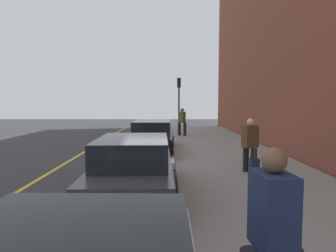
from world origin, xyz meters
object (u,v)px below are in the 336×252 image
object	(u,v)px
pedestrian_navy_coat	(272,237)
traffic_light_pole	(179,95)
parked_car_charcoal	(134,168)
pedestrian_olive_coat	(182,121)
rolling_suitcase	(254,167)
pedestrian_brown_coat	(250,144)
parked_car_black	(153,137)

from	to	relation	value
pedestrian_navy_coat	traffic_light_pole	world-z (taller)	traffic_light_pole
parked_car_charcoal	pedestrian_olive_coat	xyz separation A→B (m)	(12.58, -1.75, 0.35)
pedestrian_olive_coat	traffic_light_pole	size ratio (longest dim) A/B	0.45
pedestrian_olive_coat	rolling_suitcase	size ratio (longest dim) A/B	2.01
traffic_light_pole	rolling_suitcase	xyz separation A→B (m)	(-13.77, -1.74, -2.45)
parked_car_charcoal	rolling_suitcase	size ratio (longest dim) A/B	5.20
parked_car_charcoal	rolling_suitcase	bearing A→B (deg)	-63.72
parked_car_charcoal	rolling_suitcase	xyz separation A→B (m)	(1.67, -3.38, -0.34)
parked_car_charcoal	pedestrian_brown_coat	distance (m)	4.01
parked_car_charcoal	parked_car_black	bearing A→B (deg)	-1.17
parked_car_black	pedestrian_navy_coat	bearing A→B (deg)	-171.44
pedestrian_brown_coat	pedestrian_olive_coat	world-z (taller)	pedestrian_olive_coat
parked_car_charcoal	pedestrian_olive_coat	size ratio (longest dim) A/B	2.58
pedestrian_navy_coat	parked_car_charcoal	bearing A→B (deg)	21.86
parked_car_black	pedestrian_olive_coat	xyz separation A→B (m)	(6.09, -1.62, 0.35)
pedestrian_brown_coat	rolling_suitcase	distance (m)	0.80
parked_car_charcoal	traffic_light_pole	world-z (taller)	traffic_light_pole
pedestrian_olive_coat	rolling_suitcase	world-z (taller)	pedestrian_olive_coat
parked_car_black	pedestrian_brown_coat	distance (m)	5.42
parked_car_charcoal	pedestrian_navy_coat	xyz separation A→B (m)	(-4.43, -1.78, 0.35)
parked_car_charcoal	rolling_suitcase	world-z (taller)	parked_car_charcoal
pedestrian_brown_coat	rolling_suitcase	xyz separation A→B (m)	(-0.49, -0.01, -0.63)
parked_car_black	pedestrian_navy_coat	world-z (taller)	pedestrian_navy_coat
pedestrian_olive_coat	rolling_suitcase	distance (m)	11.06
pedestrian_olive_coat	traffic_light_pole	world-z (taller)	traffic_light_pole
pedestrian_olive_coat	traffic_light_pole	xyz separation A→B (m)	(2.86, 0.11, 1.75)
traffic_light_pole	rolling_suitcase	world-z (taller)	traffic_light_pole
pedestrian_navy_coat	traffic_light_pole	bearing A→B (deg)	0.39
parked_car_black	pedestrian_brown_coat	xyz separation A→B (m)	(-4.34, -3.24, 0.30)
pedestrian_brown_coat	pedestrian_olive_coat	xyz separation A→B (m)	(10.43, 1.62, 0.06)
rolling_suitcase	pedestrian_olive_coat	bearing A→B (deg)	8.48
pedestrian_brown_coat	pedestrian_navy_coat	distance (m)	6.77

